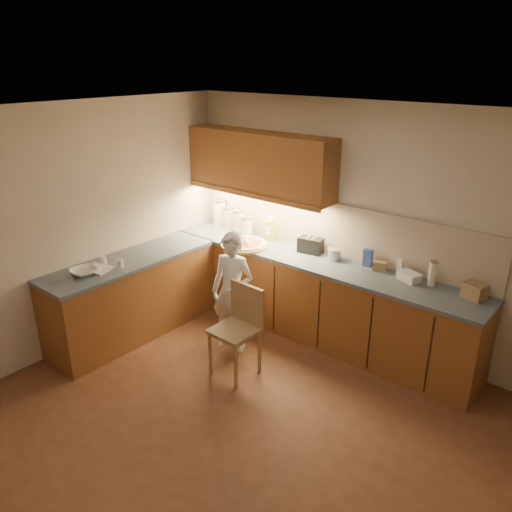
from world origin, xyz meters
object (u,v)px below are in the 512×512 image
at_px(wooden_chair, 240,324).
at_px(toaster, 311,245).
at_px(pizza_on_board, 245,244).
at_px(oil_jug, 270,230).
at_px(child, 233,292).

relative_size(wooden_chair, toaster, 3.12).
relative_size(pizza_on_board, wooden_chair, 0.61).
xyz_separation_m(wooden_chair, oil_jug, (-0.62, 1.26, 0.52)).
height_order(oil_jug, toaster, oil_jug).
xyz_separation_m(child, wooden_chair, (0.35, -0.29, -0.13)).
relative_size(oil_jug, toaster, 1.00).
height_order(child, oil_jug, child).
distance_m(child, oil_jug, 1.08).
bearing_deg(oil_jug, toaster, -2.75).
bearing_deg(child, oil_jug, 91.87).
bearing_deg(pizza_on_board, oil_jug, 74.67).
bearing_deg(toaster, oil_jug, 167.66).
height_order(wooden_chair, oil_jug, oil_jug).
height_order(pizza_on_board, oil_jug, oil_jug).
bearing_deg(wooden_chair, child, 142.23).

